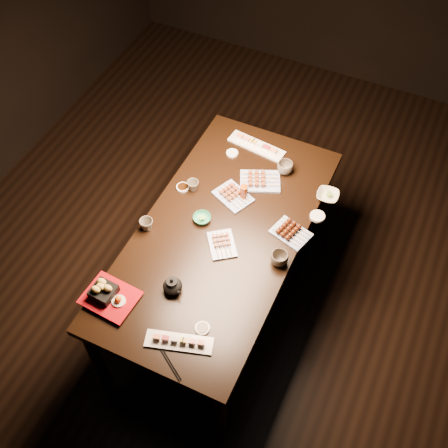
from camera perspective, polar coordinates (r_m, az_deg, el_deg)
The scene contains 23 objects.
ground at distance 3.97m, azimuth -0.03°, elevation -5.18°, with size 5.00×5.00×0.00m, color black.
dining_table at distance 3.56m, azimuth -0.34°, elevation -4.44°, with size 0.90×1.80×0.75m, color black.
sushi_platter_near at distance 2.88m, azimuth -4.61°, elevation -11.75°, with size 0.34×0.10×0.04m, color white, non-canonical shape.
sushi_platter_far at distance 3.69m, azimuth 3.33°, elevation 8.09°, with size 0.38×0.11×0.05m, color white, non-canonical shape.
yakitori_plate_center at distance 3.39m, azimuth 0.93°, elevation 3.05°, with size 0.22×0.16×0.06m, color #828EB6, non-canonical shape.
yakitori_plate_right at distance 3.17m, azimuth -0.21°, elevation -1.91°, with size 0.20×0.14×0.05m, color #828EB6, non-canonical shape.
yakitori_plate_left at distance 3.47m, azimuth 3.71°, elevation 4.60°, with size 0.25×0.18×0.06m, color #828EB6, non-canonical shape.
tsukune_plate at distance 3.24m, azimuth 6.83°, elevation -0.73°, with size 0.21×0.15×0.05m, color #828EB6, non-canonical shape.
edamame_bowl_green at distance 3.29m, azimuth -2.25°, elevation 0.57°, with size 0.11×0.11×0.03m, color #2C885B.
edamame_bowl_cream at distance 3.46m, azimuth 10.49°, elevation 2.86°, with size 0.13×0.13×0.03m, color beige.
tempura_tray at distance 3.02m, azimuth -11.58°, elevation -7.00°, with size 0.28×0.22×0.10m, color black, non-canonical shape.
teacup_near_left at distance 3.27m, azimuth -7.87°, elevation -0.07°, with size 0.08×0.08×0.07m, color brown.
teacup_mid_right at distance 3.11m, azimuth 5.64°, elevation -3.52°, with size 0.10×0.10×0.08m, color brown.
teacup_far_left at distance 3.43m, azimuth -3.18°, elevation 3.92°, with size 0.07×0.07×0.07m, color brown.
teacup_far_right at distance 3.54m, azimuth 6.22°, elevation 5.71°, with size 0.10×0.10×0.08m, color brown.
teapot at distance 3.00m, azimuth -5.27°, elevation -6.16°, with size 0.12×0.12×0.10m, color black, non-canonical shape.
condiment_bottle at distance 3.35m, azimuth 2.04°, elevation 3.42°, with size 0.05×0.05×0.14m, color maroon.
sauce_dish_west at distance 3.46m, azimuth -4.21°, elevation 3.73°, with size 0.08×0.08×0.01m, color white.
sauce_dish_east at distance 3.35m, azimuth 9.46°, elevation 0.78°, with size 0.09×0.09×0.02m, color white.
sauce_dish_se at distance 2.92m, azimuth -2.20°, elevation -10.53°, with size 0.08×0.08×0.01m, color white.
sauce_dish_nw at distance 3.65m, azimuth 0.84°, elevation 7.21°, with size 0.08×0.08×0.01m, color white.
chopsticks_near at distance 3.09m, azimuth -10.07°, elevation -6.15°, with size 0.23×0.02×0.01m, color black, non-canonical shape.
chopsticks_se at distance 2.85m, azimuth -5.44°, elevation -14.00°, with size 0.20×0.02×0.01m, color black, non-canonical shape.
Camera 1 is at (0.89, -1.91, 3.36)m, focal length 45.00 mm.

